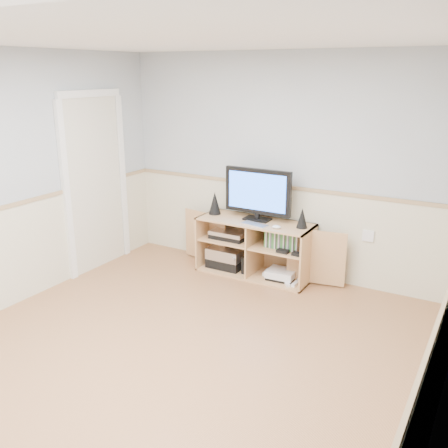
% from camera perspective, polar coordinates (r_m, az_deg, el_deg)
% --- Properties ---
extents(room, '(4.04, 4.54, 2.54)m').
position_cam_1_polar(room, '(3.91, -6.33, 1.18)').
color(room, '#B07D4E').
rests_on(room, ground).
extents(media_cabinet, '(2.07, 0.50, 0.65)m').
position_cam_1_polar(media_cabinet, '(5.82, 3.79, -2.50)').
color(media_cabinet, tan).
rests_on(media_cabinet, floor).
extents(monitor, '(0.80, 0.18, 0.59)m').
position_cam_1_polar(monitor, '(5.63, 3.87, 3.59)').
color(monitor, black).
rests_on(monitor, media_cabinet).
extents(speaker_left, '(0.14, 0.14, 0.27)m').
position_cam_1_polar(speaker_left, '(5.90, -1.06, 2.41)').
color(speaker_left, black).
rests_on(speaker_left, media_cabinet).
extents(speaker_right, '(0.12, 0.12, 0.22)m').
position_cam_1_polar(speaker_right, '(5.44, 8.92, 0.69)').
color(speaker_right, black).
rests_on(speaker_right, media_cabinet).
extents(keyboard, '(0.32, 0.18, 0.01)m').
position_cam_1_polar(keyboard, '(5.52, 3.51, -0.04)').
color(keyboard, silver).
rests_on(keyboard, media_cabinet).
extents(mouse, '(0.11, 0.08, 0.04)m').
position_cam_1_polar(mouse, '(5.41, 6.03, -0.33)').
color(mouse, white).
rests_on(mouse, media_cabinet).
extents(av_components, '(0.51, 0.31, 0.47)m').
position_cam_1_polar(av_components, '(5.96, 0.46, -3.14)').
color(av_components, black).
rests_on(av_components, media_cabinet).
extents(game_consoles, '(0.45, 0.30, 0.11)m').
position_cam_1_polar(game_consoles, '(5.72, 6.50, -5.75)').
color(game_consoles, white).
rests_on(game_consoles, media_cabinet).
extents(game_cases, '(0.39, 0.14, 0.19)m').
position_cam_1_polar(game_cases, '(5.56, 6.72, -1.85)').
color(game_cases, '#3F8C3F').
rests_on(game_cases, media_cabinet).
extents(wall_outlet, '(0.12, 0.03, 0.12)m').
position_cam_1_polar(wall_outlet, '(5.53, 16.16, -1.30)').
color(wall_outlet, white).
rests_on(wall_outlet, wall_back).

